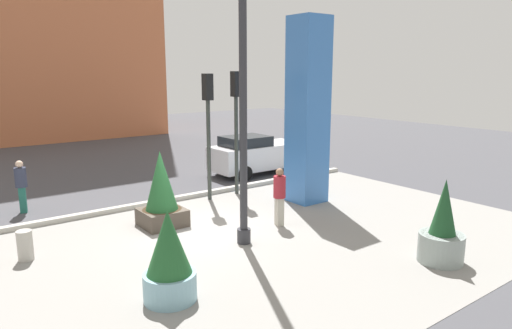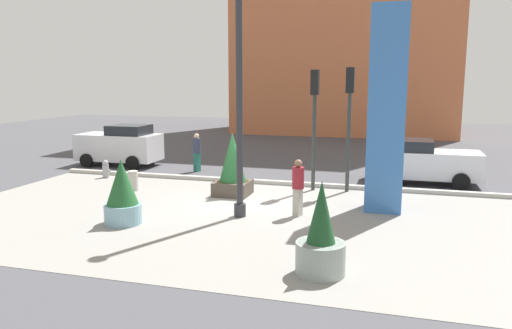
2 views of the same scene
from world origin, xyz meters
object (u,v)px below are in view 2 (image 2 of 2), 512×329
(potted_plant_by_pillar, at_px, (321,241))
(traffic_light_far_side, at_px, (349,109))
(art_pillar_blue, at_px, (387,110))
(potted_plant_curbside, at_px, (122,194))
(pedestrian_crossing, at_px, (298,185))
(potted_plant_mid_plaza, at_px, (233,167))
(concrete_bollard, at_px, (133,181))
(car_far_lane, at_px, (421,162))
(pedestrian_by_curb, at_px, (197,150))
(traffic_light_corner, at_px, (314,110))
(lamp_post, at_px, (239,89))
(fire_hydrant, at_px, (106,169))
(car_curb_east, at_px, (120,145))

(potted_plant_by_pillar, bearing_deg, traffic_light_far_side, 92.07)
(art_pillar_blue, xyz_separation_m, potted_plant_curbside, (-7.10, -3.66, -2.29))
(pedestrian_crossing, bearing_deg, potted_plant_mid_plaza, 143.23)
(concrete_bollard, relative_size, pedestrian_crossing, 0.43)
(car_far_lane, xyz_separation_m, pedestrian_by_curb, (-9.50, -0.10, 0.08))
(pedestrian_crossing, bearing_deg, traffic_light_corner, 92.55)
(potted_plant_by_pillar, relative_size, potted_plant_curbside, 1.09)
(traffic_light_far_side, xyz_separation_m, pedestrian_crossing, (-1.08, -3.78, -2.07))
(traffic_light_far_side, height_order, traffic_light_corner, traffic_light_far_side)
(potted_plant_mid_plaza, xyz_separation_m, car_far_lane, (6.49, 4.04, -0.14))
(art_pillar_blue, relative_size, traffic_light_corner, 1.42)
(lamp_post, distance_m, traffic_light_corner, 4.54)
(potted_plant_mid_plaza, xyz_separation_m, pedestrian_by_curb, (-3.02, 3.93, -0.05))
(pedestrian_crossing, bearing_deg, art_pillar_blue, 31.08)
(lamp_post, xyz_separation_m, traffic_light_corner, (1.50, 4.21, -0.82))
(lamp_post, bearing_deg, traffic_light_corner, 70.37)
(fire_hydrant, relative_size, traffic_light_far_side, 0.17)
(concrete_bollard, bearing_deg, traffic_light_far_side, 15.18)
(potted_plant_by_pillar, distance_m, potted_plant_curbside, 6.41)
(potted_plant_mid_plaza, xyz_separation_m, car_curb_east, (-7.13, 4.39, -0.04))
(potted_plant_mid_plaza, bearing_deg, potted_plant_by_pillar, -57.25)
(fire_hydrant, height_order, traffic_light_far_side, traffic_light_far_side)
(art_pillar_blue, bearing_deg, pedestrian_crossing, -148.92)
(art_pillar_blue, relative_size, potted_plant_mid_plaza, 2.80)
(potted_plant_mid_plaza, bearing_deg, art_pillar_blue, -6.48)
(potted_plant_curbside, distance_m, pedestrian_by_curb, 8.27)
(potted_plant_mid_plaza, distance_m, pedestrian_by_curb, 4.96)
(art_pillar_blue, distance_m, car_curb_east, 13.50)
(potted_plant_curbside, relative_size, car_curb_east, 0.48)
(pedestrian_crossing, bearing_deg, car_far_lane, 58.68)
(car_curb_east, bearing_deg, pedestrian_by_curb, -6.37)
(car_far_lane, distance_m, pedestrian_crossing, 7.15)
(potted_plant_mid_plaza, xyz_separation_m, pedestrian_crossing, (2.77, -2.07, -0.03))
(potted_plant_mid_plaza, bearing_deg, traffic_light_far_side, 23.95)
(art_pillar_blue, xyz_separation_m, pedestrian_crossing, (-2.45, -1.48, -2.18))
(fire_hydrant, bearing_deg, traffic_light_far_side, 0.98)
(art_pillar_blue, xyz_separation_m, traffic_light_far_side, (-1.37, 2.30, -0.11))
(potted_plant_by_pillar, distance_m, pedestrian_by_curb, 12.61)
(traffic_light_far_side, distance_m, car_far_lane, 4.13)
(art_pillar_blue, bearing_deg, pedestrian_by_curb, 151.21)
(art_pillar_blue, height_order, traffic_light_corner, art_pillar_blue)
(traffic_light_corner, xyz_separation_m, pedestrian_by_curb, (-5.62, 2.33, -2.03))
(lamp_post, xyz_separation_m, pedestrian_by_curb, (-4.12, 6.54, -2.85))
(traffic_light_corner, relative_size, car_far_lane, 1.03)
(fire_hydrant, distance_m, car_curb_east, 3.08)
(potted_plant_mid_plaza, distance_m, pedestrian_crossing, 3.46)
(art_pillar_blue, relative_size, fire_hydrant, 8.39)
(potted_plant_mid_plaza, distance_m, traffic_light_far_side, 4.68)
(car_far_lane, relative_size, car_curb_east, 1.10)
(potted_plant_curbside, distance_m, traffic_light_corner, 7.68)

